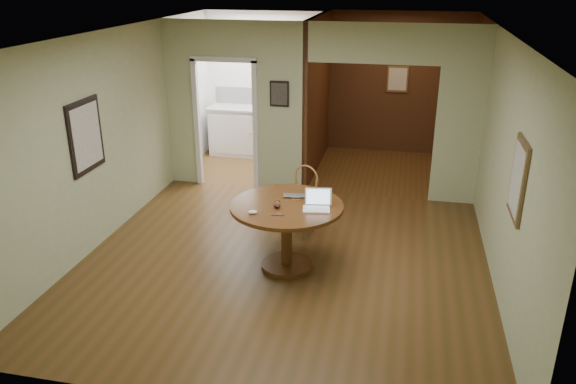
% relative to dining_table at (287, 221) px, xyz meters
% --- Properties ---
extents(floor, '(5.00, 5.00, 0.00)m').
position_rel_dining_table_xyz_m(floor, '(-0.06, 0.06, -0.62)').
color(floor, '#4E3616').
rests_on(floor, ground).
extents(room_shell, '(5.20, 7.50, 5.00)m').
position_rel_dining_table_xyz_m(room_shell, '(-0.53, 3.16, 0.67)').
color(room_shell, silver).
rests_on(room_shell, ground).
extents(dining_table, '(1.34, 1.34, 0.84)m').
position_rel_dining_table_xyz_m(dining_table, '(0.00, 0.00, 0.00)').
color(dining_table, '#5C2E17').
rests_on(dining_table, ground).
extents(chair, '(0.53, 0.53, 0.96)m').
position_rel_dining_table_xyz_m(chair, '(0.00, 1.01, -0.09)').
color(chair, '#A47E3A').
rests_on(chair, ground).
extents(open_laptop, '(0.34, 0.31, 0.22)m').
position_rel_dining_table_xyz_m(open_laptop, '(0.37, -0.03, 0.28)').
color(open_laptop, white).
rests_on(open_laptop, dining_table).
extents(closed_laptop, '(0.35, 0.25, 0.02)m').
position_rel_dining_table_xyz_m(closed_laptop, '(0.08, 0.21, 0.23)').
color(closed_laptop, '#A8A8AD').
rests_on(closed_laptop, dining_table).
extents(mouse, '(0.12, 0.09, 0.05)m').
position_rel_dining_table_xyz_m(mouse, '(-0.31, -0.35, 0.24)').
color(mouse, white).
rests_on(mouse, dining_table).
extents(wine_glass, '(0.09, 0.09, 0.10)m').
position_rel_dining_table_xyz_m(wine_glass, '(-0.08, -0.14, 0.27)').
color(wine_glass, white).
rests_on(wine_glass, dining_table).
extents(pen, '(0.15, 0.03, 0.01)m').
position_rel_dining_table_xyz_m(pen, '(-0.03, -0.34, 0.22)').
color(pen, '#0B1551').
rests_on(pen, dining_table).
extents(kitchen_cabinet, '(2.06, 0.60, 0.94)m').
position_rel_dining_table_xyz_m(kitchen_cabinet, '(-1.41, 4.26, -0.15)').
color(kitchen_cabinet, white).
rests_on(kitchen_cabinet, ground).
extents(grocery_bag, '(0.33, 0.31, 0.27)m').
position_rel_dining_table_xyz_m(grocery_bag, '(-0.68, 4.26, 0.46)').
color(grocery_bag, beige).
rests_on(grocery_bag, kitchen_cabinet).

